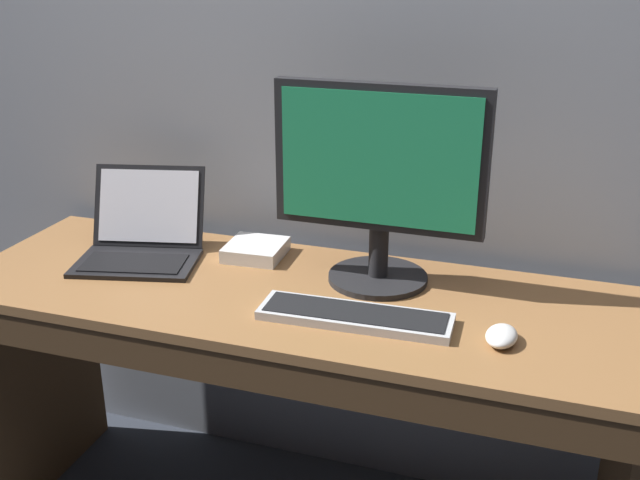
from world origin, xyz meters
TOP-DOWN VIEW (x-y plane):
  - back_wall at (0.00, 0.37)m, footprint 4.45×0.04m
  - desk at (0.00, -0.01)m, footprint 1.68×0.58m
  - laptop_black at (-0.45, 0.07)m, footprint 0.37×0.36m
  - external_monitor at (0.19, 0.11)m, footprint 0.51×0.25m
  - wired_keyboard at (0.19, -0.10)m, footprint 0.44×0.14m
  - computer_mouse at (0.51, -0.10)m, footprint 0.07×0.10m
  - external_drive_box at (-0.17, 0.17)m, footprint 0.16×0.16m

SIDE VIEW (x-z plane):
  - desk at x=0.00m, z-range 0.13..0.89m
  - wired_keyboard at x=0.19m, z-range 0.76..0.78m
  - computer_mouse at x=0.51m, z-range 0.76..0.79m
  - external_drive_box at x=-0.17m, z-range 0.76..0.80m
  - laptop_black at x=-0.45m, z-range 0.70..0.92m
  - external_monitor at x=0.19m, z-range 0.79..1.28m
  - back_wall at x=0.00m, z-range 0.00..2.64m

